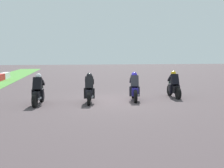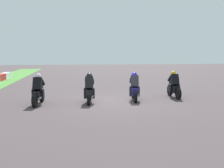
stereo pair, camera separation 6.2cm
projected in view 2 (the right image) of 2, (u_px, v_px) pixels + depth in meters
name	position (u px, v px, depth m)	size (l,w,h in m)	color
ground_plane	(112.00, 101.00, 13.07)	(120.00, 120.00, 0.00)	#4C4043
rider_lane_a	(174.00, 87.00, 14.08)	(2.04, 0.56, 1.51)	black
rider_lane_b	(134.00, 89.00, 13.14)	(2.03, 0.62, 1.51)	black
rider_lane_c	(89.00, 90.00, 12.46)	(2.04, 0.59, 1.51)	black
rider_lane_d	(38.00, 92.00, 11.98)	(2.04, 0.59, 1.51)	black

